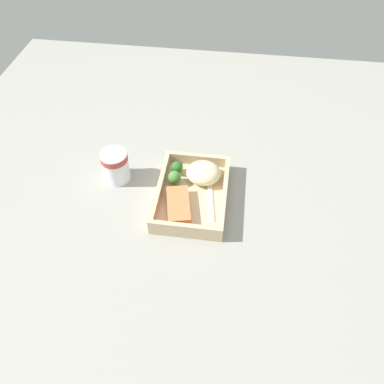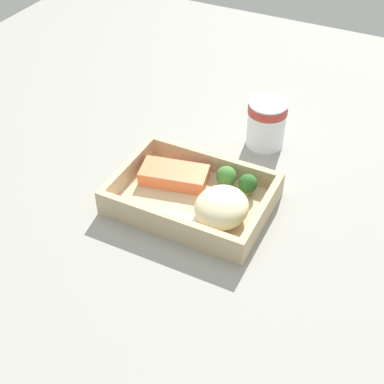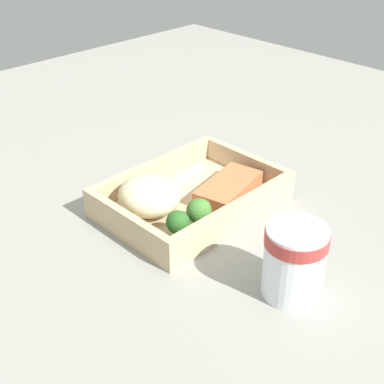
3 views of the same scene
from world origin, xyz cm
name	(u,v)px [view 2 (image 2 of 3)]	position (x,y,z in cm)	size (l,w,h in cm)	color
ground_plane	(192,208)	(0.00, 0.00, -1.00)	(160.00, 160.00, 2.00)	gray
takeout_tray	(192,201)	(0.00, 0.00, 0.60)	(25.92, 18.37, 1.20)	tan
tray_rim	(192,191)	(0.00, 0.00, 2.94)	(25.92, 18.37, 3.47)	tan
salmon_fillet	(174,175)	(-4.89, 2.89, 2.44)	(11.57, 5.70, 2.47)	#ED7345
mashed_potatoes	(222,207)	(6.38, -2.30, 3.77)	(8.56, 9.44, 5.15)	beige
broccoli_floret_1	(248,184)	(7.84, 5.24, 3.45)	(3.23, 3.23, 3.97)	#7CA057
broccoli_floret_2	(226,177)	(3.88, 5.28, 3.52)	(3.54, 3.54, 4.19)	#7FA053
fork	(183,217)	(0.76, -4.81, 1.42)	(15.86, 4.10, 0.44)	white
paper_cup	(267,122)	(4.85, 21.82, 5.14)	(7.41, 7.41, 9.19)	white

